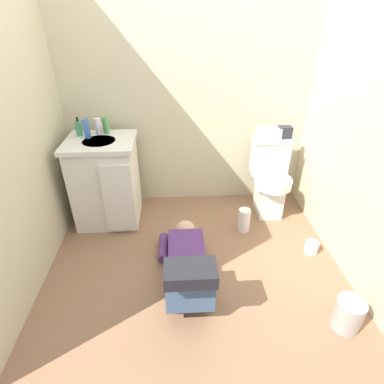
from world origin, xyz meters
The scene contains 16 objects.
ground_plane centered at (0.00, 0.00, -0.02)m, with size 2.83×2.96×0.04m, color #876045.
wall_back centered at (0.00, 1.02, 1.20)m, with size 2.49×0.08×2.40m, color beige.
wall_right centered at (1.20, 0.00, 1.20)m, with size 0.08×1.96×2.40m, color beige.
toilet centered at (0.79, 0.68, 0.37)m, with size 0.36×0.46×0.75m.
vanity_cabinet centered at (-0.78, 0.63, 0.42)m, with size 0.60×0.53×0.82m.
faucet centered at (-0.78, 0.78, 0.87)m, with size 0.02×0.02×0.10m, color silver.
person_plumber centered at (-0.07, -0.26, 0.18)m, with size 0.39×1.06×0.52m.
tissue_box centered at (0.74, 0.77, 0.80)m, with size 0.22×0.11×0.10m, color silver.
toiletry_bag centered at (0.89, 0.77, 0.81)m, with size 0.12×0.09×0.11m, color #26262D.
soap_dispenser centered at (-0.97, 0.76, 0.89)m, with size 0.06×0.06×0.17m.
bottle_blue centered at (-0.89, 0.69, 0.90)m, with size 0.06×0.06×0.17m, color #3968B5.
bottle_white centered at (-0.81, 0.78, 0.89)m, with size 0.05×0.05×0.14m, color silver.
bottle_green centered at (-0.74, 0.79, 0.89)m, with size 0.05×0.05×0.15m, color #509A52.
trash_can centered at (0.94, -0.68, 0.11)m, with size 0.18×0.18×0.23m, color #A29A91.
paper_towel_roll centered at (0.49, 0.36, 0.11)m, with size 0.11×0.11×0.23m, color white.
toilet_paper_roll centered at (1.00, 0.03, 0.05)m, with size 0.11×0.11×0.10m, color white.
Camera 1 is at (-0.13, -1.89, 1.79)m, focal length 28.59 mm.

